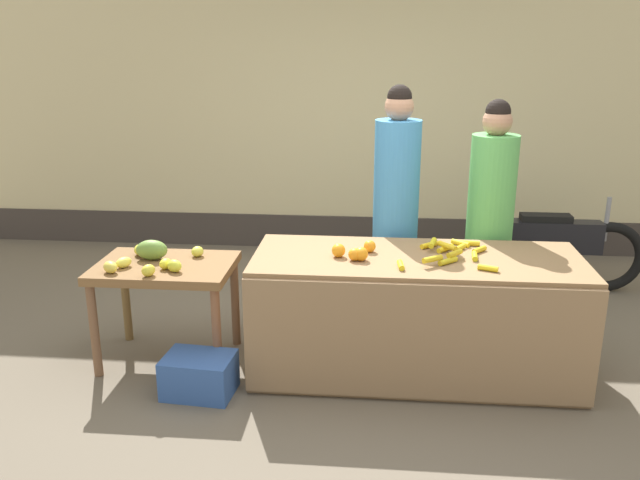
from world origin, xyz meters
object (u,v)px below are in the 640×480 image
at_px(vendor_woman_blue_shirt, 396,211).
at_px(parked_motorcycle, 554,247).
at_px(produce_crate, 199,375).
at_px(produce_sack, 282,295).
at_px(vendor_woman_green_shirt, 490,221).

height_order(vendor_woman_blue_shirt, parked_motorcycle, vendor_woman_blue_shirt).
bearing_deg(produce_crate, parked_motorcycle, 37.91).
bearing_deg(produce_sack, parked_motorcycle, 23.83).
bearing_deg(parked_motorcycle, vendor_woman_green_shirt, -126.84).
bearing_deg(produce_sack, produce_crate, -109.46).
bearing_deg(parked_motorcycle, vendor_woman_blue_shirt, -145.99).
height_order(vendor_woman_green_shirt, produce_crate, vendor_woman_green_shirt).
xyz_separation_m(vendor_woman_blue_shirt, parked_motorcycle, (1.46, 0.98, -0.55)).
height_order(parked_motorcycle, produce_sack, parked_motorcycle).
bearing_deg(vendor_woman_green_shirt, parked_motorcycle, 53.16).
distance_m(vendor_woman_blue_shirt, produce_crate, 1.87).
relative_size(produce_crate, produce_sack, 0.83).
relative_size(vendor_woman_blue_shirt, produce_sack, 3.56).
bearing_deg(vendor_woman_blue_shirt, vendor_woman_green_shirt, -3.04).
distance_m(vendor_woman_green_shirt, produce_crate, 2.36).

